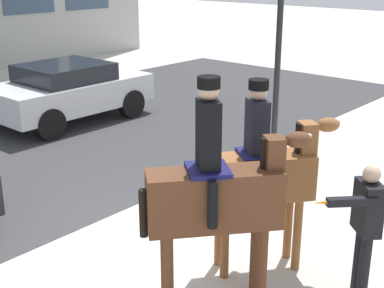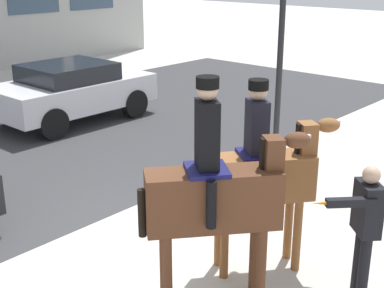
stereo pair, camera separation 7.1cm
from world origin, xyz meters
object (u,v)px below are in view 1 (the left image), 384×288
object	(u,v)px
mounted_horse_companion	(263,172)
street_car_far_lane	(69,90)
mounted_horse_lead	(217,193)
pedestrian_bystander	(365,222)
traffic_light	(281,11)

from	to	relation	value
mounted_horse_companion	street_car_far_lane	world-z (taller)	mounted_horse_companion
mounted_horse_lead	pedestrian_bystander	world-z (taller)	mounted_horse_lead
mounted_horse_lead	traffic_light	world-z (taller)	traffic_light
pedestrian_bystander	traffic_light	xyz separation A→B (m)	(2.80, 3.03, 2.00)
mounted_horse_lead	street_car_far_lane	size ratio (longest dim) A/B	0.68
mounted_horse_companion	street_car_far_lane	distance (m)	7.90
mounted_horse_companion	mounted_horse_lead	bearing A→B (deg)	-137.77
mounted_horse_lead	pedestrian_bystander	size ratio (longest dim) A/B	1.61
mounted_horse_companion	pedestrian_bystander	world-z (taller)	mounted_horse_companion
mounted_horse_companion	traffic_light	size ratio (longest dim) A/B	0.55
traffic_light	street_car_far_lane	bearing A→B (deg)	95.08
street_car_far_lane	mounted_horse_lead	bearing A→B (deg)	-114.97
mounted_horse_lead	traffic_light	bearing A→B (deg)	63.66
mounted_horse_lead	street_car_far_lane	distance (m)	8.37
mounted_horse_companion	pedestrian_bystander	xyz separation A→B (m)	(0.21, -1.27, -0.35)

